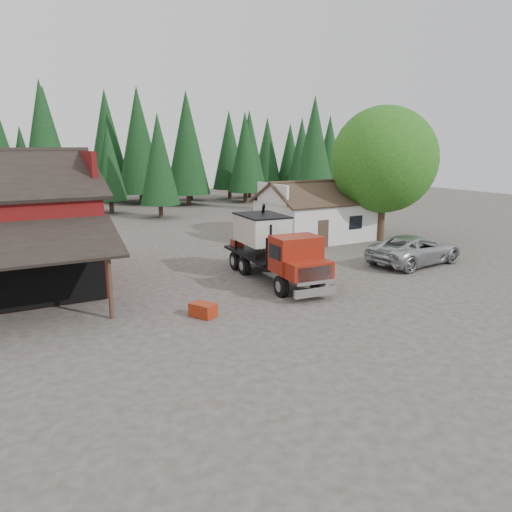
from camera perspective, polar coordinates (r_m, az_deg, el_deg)
ground at (r=22.51m, az=-0.76°, el=-6.35°), size 120.00×120.00×0.00m
farmhouse at (r=39.66m, az=6.85°, el=4.35°), size 8.60×6.42×4.65m
deciduous_tree at (r=39.52m, az=14.44°, el=10.19°), size 8.00×8.00×10.20m
conifer_backdrop at (r=62.00m, az=-19.65°, el=5.12°), size 76.00×16.00×16.00m
near_pine_b at (r=51.35m, az=-11.06°, el=10.81°), size 3.96×3.96×10.40m
near_pine_c at (r=55.07m, az=6.66°, el=12.11°), size 4.84×4.84×12.40m
near_pine_d at (r=53.09m, az=-23.06°, el=11.73°), size 5.28×5.28×13.40m
feed_truck at (r=27.17m, az=2.03°, el=1.05°), size 3.08×9.03×4.00m
silver_car at (r=32.66m, az=17.74°, el=0.72°), size 6.90×3.78×1.83m
equip_box at (r=21.88m, az=-6.08°, el=-6.16°), size 1.11×1.30×0.60m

